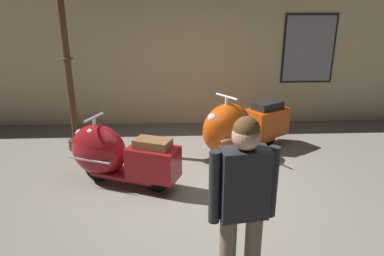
% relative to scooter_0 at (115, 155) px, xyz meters
% --- Properties ---
extents(ground_plane, '(60.00, 60.00, 0.00)m').
position_rel_scooter_0_xyz_m(ground_plane, '(1.25, -0.37, -0.45)').
color(ground_plane, slate).
extents(showroom_back_wall, '(18.00, 0.24, 3.62)m').
position_rel_scooter_0_xyz_m(showroom_back_wall, '(1.26, 2.84, 1.36)').
color(showroom_back_wall, '#CCB784').
rests_on(showroom_back_wall, ground).
extents(scooter_0, '(1.67, 1.03, 0.99)m').
position_rel_scooter_0_xyz_m(scooter_0, '(0.00, 0.00, 0.00)').
color(scooter_0, black).
rests_on(scooter_0, ground).
extents(scooter_1, '(1.77, 1.42, 1.10)m').
position_rel_scooter_0_xyz_m(scooter_1, '(1.95, 0.96, 0.05)').
color(scooter_1, black).
rests_on(scooter_1, ground).
extents(lamppost, '(0.28, 0.28, 3.05)m').
position_rel_scooter_0_xyz_m(lamppost, '(-0.92, 1.35, 1.16)').
color(lamppost, '#472D19').
rests_on(lamppost, ground).
extents(visitor_0, '(0.56, 0.31, 1.67)m').
position_rel_scooter_0_xyz_m(visitor_0, '(1.39, -2.17, 0.51)').
color(visitor_0, black).
rests_on(visitor_0, ground).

